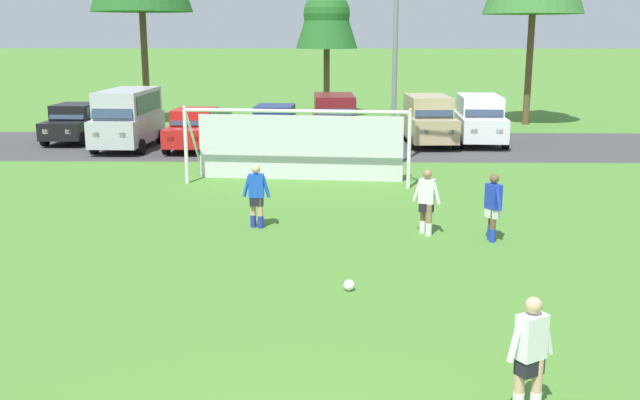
# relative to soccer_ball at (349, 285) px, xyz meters

# --- Properties ---
(ground_plane) EXTENTS (400.00, 400.00, 0.00)m
(ground_plane) POSITION_rel_soccer_ball_xyz_m (-0.78, 7.92, -0.11)
(ground_plane) COLOR #477A2D
(parking_lot_strip) EXTENTS (52.00, 8.40, 0.01)m
(parking_lot_strip) POSITION_rel_soccer_ball_xyz_m (-0.78, 18.51, -0.11)
(parking_lot_strip) COLOR #3D3D3F
(parking_lot_strip) RESTS_ON ground
(soccer_ball) EXTENTS (0.22, 0.22, 0.22)m
(soccer_ball) POSITION_rel_soccer_ball_xyz_m (0.00, 0.00, 0.00)
(soccer_ball) COLOR white
(soccer_ball) RESTS_ON ground
(soccer_goal) EXTENTS (7.57, 2.63, 2.57)m
(soccer_goal) POSITION_rel_soccer_ball_xyz_m (-1.46, 10.69, 1.18)
(soccer_goal) COLOR white
(soccer_goal) RESTS_ON ground
(player_striker_near) EXTENTS (0.73, 0.24, 1.64)m
(player_striker_near) POSITION_rel_soccer_ball_xyz_m (-2.27, 4.66, 0.71)
(player_striker_near) COLOR tan
(player_striker_near) RESTS_ON ground
(player_midfield_center) EXTENTS (0.38, 0.73, 1.64)m
(player_midfield_center) POSITION_rel_soccer_ball_xyz_m (3.51, 3.54, 0.71)
(player_midfield_center) COLOR brown
(player_midfield_center) RESTS_ON ground
(player_defender_far) EXTENTS (0.71, 0.41, 1.64)m
(player_defender_far) POSITION_rel_soccer_ball_xyz_m (2.24, -4.67, 0.71)
(player_defender_far) COLOR tan
(player_defender_far) RESTS_ON ground
(player_winger_left) EXTENTS (0.69, 0.42, 1.64)m
(player_winger_left) POSITION_rel_soccer_ball_xyz_m (1.99, 4.08, 0.71)
(player_winger_left) COLOR #936B4C
(player_winger_left) RESTS_ON ground
(parked_car_slot_far_left) EXTENTS (2.11, 4.24, 1.72)m
(parked_car_slot_far_left) POSITION_rel_soccer_ball_xyz_m (-12.09, 19.47, 0.77)
(parked_car_slot_far_left) COLOR black
(parked_car_slot_far_left) RESTS_ON ground
(parked_car_slot_left) EXTENTS (2.33, 4.87, 2.52)m
(parked_car_slot_left) POSITION_rel_soccer_ball_xyz_m (-9.11, 17.56, 1.23)
(parked_car_slot_left) COLOR #B2B2BC
(parked_car_slot_left) RESTS_ON ground
(parked_car_slot_center_left) EXTENTS (2.15, 4.26, 1.72)m
(parked_car_slot_center_left) POSITION_rel_soccer_ball_xyz_m (-6.23, 17.36, 0.77)
(parked_car_slot_center_left) COLOR red
(parked_car_slot_center_left) RESTS_ON ground
(parked_car_slot_center) EXTENTS (2.19, 4.28, 1.72)m
(parked_car_slot_center) POSITION_rel_soccer_ball_xyz_m (-2.93, 18.95, 0.77)
(parked_car_slot_center) COLOR navy
(parked_car_slot_center) RESTS_ON ground
(parked_car_slot_center_right) EXTENTS (2.29, 4.68, 2.16)m
(parked_car_slot_center_right) POSITION_rel_soccer_ball_xyz_m (-0.26, 19.36, 1.00)
(parked_car_slot_center_right) COLOR maroon
(parked_car_slot_center_right) RESTS_ON ground
(parked_car_slot_right) EXTENTS (2.31, 4.69, 2.16)m
(parked_car_slot_right) POSITION_rel_soccer_ball_xyz_m (3.91, 18.90, 1.00)
(parked_car_slot_right) COLOR tan
(parked_car_slot_right) RESTS_ON ground
(parked_car_slot_far_right) EXTENTS (2.32, 4.69, 2.16)m
(parked_car_slot_far_right) POSITION_rel_soccer_ball_xyz_m (6.22, 19.15, 1.00)
(parked_car_slot_far_right) COLOR silver
(parked_car_slot_far_right) RESTS_ON ground
(tree_mid_left) EXTENTS (3.57, 3.57, 9.53)m
(tree_mid_left) POSITION_rel_soccer_ball_xyz_m (-0.70, 29.66, 6.44)
(tree_mid_left) COLOR brown
(tree_mid_left) RESTS_ON ground
(street_lamp) EXTENTS (2.00, 0.32, 6.92)m
(street_lamp) POSITION_rel_soccer_ball_xyz_m (2.10, 13.31, 3.48)
(street_lamp) COLOR slate
(street_lamp) RESTS_ON ground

